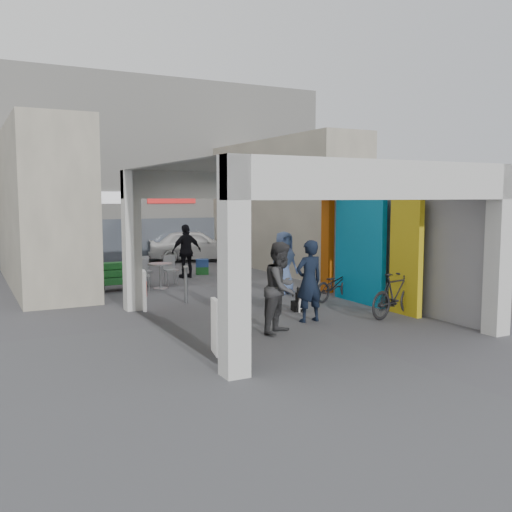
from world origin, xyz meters
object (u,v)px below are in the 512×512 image
bicycle_rear (396,295)px  man_with_dog (309,281)px  man_back_turned (281,288)px  man_elderly (284,263)px  border_collie (299,301)px  cafe_set (154,277)px  bicycle_front (335,284)px  man_crates (186,251)px  produce_stand (120,279)px  white_van (195,245)px

bicycle_rear → man_with_dog: bearing=62.7°
man_back_turned → man_elderly: size_ratio=1.05×
border_collie → cafe_set: bearing=125.9°
bicycle_front → border_collie: bearing=98.2°
man_crates → bicycle_front: man_crates is taller
cafe_set → produce_stand: 1.09m
cafe_set → produce_stand: cafe_set is taller
produce_stand → border_collie: (3.16, -5.28, -0.08)m
man_with_dog → bicycle_front: size_ratio=1.12×
man_elderly → bicycle_rear: (0.68, -4.08, -0.38)m
man_back_turned → white_van: size_ratio=0.47×
border_collie → man_crates: 6.89m
man_with_dog → white_van: 12.88m
produce_stand → white_van: bearing=74.7°
man_with_dog → bicycle_front: (2.09, 1.94, -0.50)m
bicycle_front → white_van: size_ratio=0.41×
man_with_dog → man_back_turned: bearing=27.9°
border_collie → bicycle_front: bearing=41.5°
man_back_turned → man_with_dog: bearing=-3.9°
man_back_turned → man_elderly: (2.51, 4.19, -0.04)m
cafe_set → man_back_turned: size_ratio=0.82×
border_collie → man_crates: size_ratio=0.35×
cafe_set → man_with_dog: size_ratio=0.84×
man_back_turned → bicycle_front: 4.14m
man_elderly → man_crates: (-1.40, 4.39, 0.03)m
man_elderly → white_van: man_elderly is taller
white_van → produce_stand: bearing=159.1°
man_back_turned → man_crates: man_back_turned is taller
cafe_set → man_elderly: (3.08, -2.85, 0.58)m
cafe_set → man_elderly: bearing=-42.8°
produce_stand → bicycle_front: size_ratio=0.76×
man_back_turned → bicycle_rear: 3.22m
produce_stand → man_back_turned: 7.23m
produce_stand → bicycle_rear: (4.85, -6.89, 0.20)m
man_with_dog → bicycle_front: man_with_dog is taller
cafe_set → bicycle_front: bearing=-49.9°
cafe_set → man_elderly: 4.24m
man_back_turned → man_crates: bearing=48.5°
cafe_set → border_collie: bearing=-68.7°
bicycle_rear → produce_stand: bearing=21.9°
man_with_dog → produce_stand: bearing=-68.9°
border_collie → man_with_dog: (-0.40, -1.09, 0.68)m
cafe_set → bicycle_front: 5.84m
man_with_dog → border_collie: bearing=-112.6°
white_van → border_collie: bearing=-171.6°
man_with_dog → bicycle_front: 2.90m
cafe_set → man_back_turned: (0.57, -7.05, 0.62)m
border_collie → white_van: size_ratio=0.16×
man_with_dog → man_back_turned: size_ratio=0.98×
man_back_turned → white_van: man_back_turned is taller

